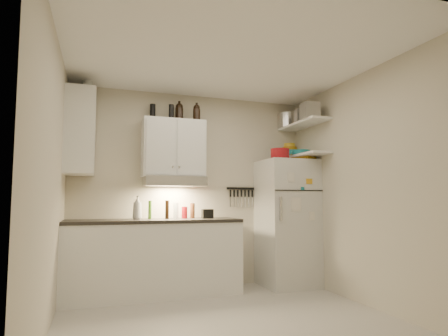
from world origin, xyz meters
name	(u,v)px	position (x,y,z in m)	size (l,w,h in m)	color
floor	(229,323)	(0.00, 0.00, -0.01)	(3.20, 3.00, 0.02)	#B9B4AB
ceiling	(229,56)	(0.00, 0.00, 2.61)	(3.20, 3.00, 0.02)	white
back_wall	(192,189)	(0.00, 1.51, 1.30)	(3.20, 0.02, 2.60)	beige
left_wall	(50,183)	(-1.61, 0.00, 1.30)	(0.02, 3.00, 2.60)	beige
right_wall	(365,187)	(1.61, 0.00, 1.30)	(0.02, 3.00, 2.60)	beige
base_cabinet	(154,259)	(-0.55, 1.20, 0.44)	(2.10, 0.60, 0.88)	white
countertop	(155,221)	(-0.55, 1.20, 0.90)	(2.10, 0.62, 0.04)	#282522
upper_cabinet	(173,149)	(-0.30, 1.33, 1.83)	(0.80, 0.33, 0.75)	white
side_cabinet	(80,132)	(-1.44, 1.20, 1.95)	(0.33, 0.55, 1.00)	white
range_hood	(174,182)	(-0.30, 1.27, 1.39)	(0.76, 0.46, 0.12)	silver
fridge	(287,222)	(1.25, 1.16, 0.85)	(0.70, 0.68, 1.70)	silver
shelf_hi	(303,124)	(1.45, 1.02, 2.20)	(0.30, 0.95, 0.03)	white
shelf_lo	(304,156)	(1.45, 1.02, 1.76)	(0.30, 0.95, 0.03)	white
knife_strip	(241,188)	(0.70, 1.49, 1.32)	(0.42, 0.02, 0.03)	black
dutch_oven	(280,154)	(1.10, 1.05, 1.77)	(0.25, 0.25, 0.15)	maroon
book_stack	(304,157)	(1.46, 1.04, 1.75)	(0.23, 0.28, 0.09)	gold
spice_jar	(295,158)	(1.36, 1.10, 1.74)	(0.05, 0.05, 0.09)	silver
stock_pot	(288,121)	(1.41, 1.40, 2.32)	(0.30, 0.30, 0.21)	silver
tin_a	(302,116)	(1.39, 0.95, 2.30)	(0.17, 0.16, 0.17)	#AAAAAD
tin_b	(310,111)	(1.37, 0.73, 2.32)	(0.20, 0.20, 0.20)	#AAAAAD
bowl_teal	(292,154)	(1.47, 1.39, 1.83)	(0.27, 0.27, 0.11)	#177781
bowl_orange	(289,149)	(1.49, 1.49, 1.92)	(0.22, 0.22, 0.06)	orange
bowl_yellow	(289,145)	(1.49, 1.49, 1.97)	(0.17, 0.17, 0.05)	yellow
plates	(301,153)	(1.42, 1.05, 1.81)	(0.25, 0.25, 0.06)	#177781
growler_a	(179,112)	(-0.22, 1.38, 2.33)	(0.11, 0.11, 0.25)	black
growler_b	(197,113)	(-0.01, 1.28, 2.31)	(0.10, 0.10, 0.23)	black
thermos_a	(171,112)	(-0.35, 1.28, 2.30)	(0.07, 0.07, 0.19)	black
thermos_b	(153,112)	(-0.57, 1.41, 2.31)	(0.07, 0.07, 0.21)	black
side_jar	(87,87)	(-1.38, 1.29, 2.53)	(0.13, 0.13, 0.17)	silver
soap_bottle	(137,206)	(-0.76, 1.22, 1.08)	(0.12, 0.12, 0.32)	white
pepper_mill	(192,211)	(-0.04, 1.32, 1.02)	(0.06, 0.06, 0.19)	#57301A
oil_bottle	(150,210)	(-0.60, 1.28, 1.03)	(0.04, 0.04, 0.23)	#315C17
vinegar_bottle	(167,210)	(-0.39, 1.23, 1.04)	(0.05, 0.05, 0.23)	black
clear_bottle	(176,211)	(-0.26, 1.31, 1.02)	(0.07, 0.07, 0.20)	silver
red_jar	(184,213)	(-0.16, 1.29, 1.00)	(0.08, 0.08, 0.15)	maroon
caddy	(207,214)	(0.13, 1.20, 0.98)	(0.14, 0.10, 0.12)	black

